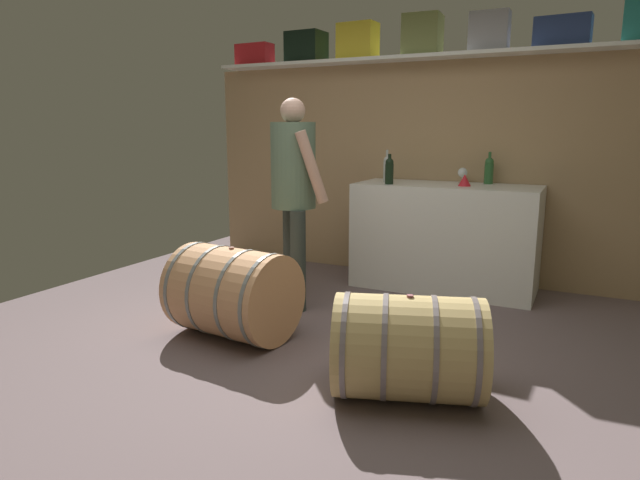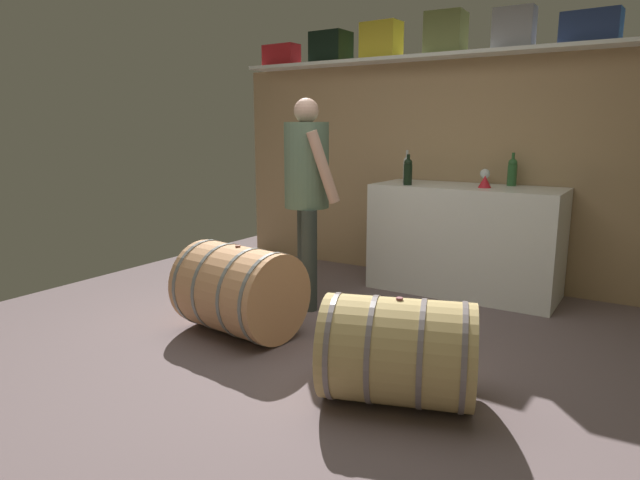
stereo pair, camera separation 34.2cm
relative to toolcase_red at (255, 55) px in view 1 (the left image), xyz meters
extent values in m
cube|color=#6A595B|center=(1.78, -1.67, -2.21)|extent=(5.70, 8.06, 0.02)
cube|color=tan|center=(1.78, 0.15, -1.17)|extent=(4.50, 0.10, 2.06)
cube|color=white|center=(1.78, 0.00, -0.13)|extent=(4.14, 0.40, 0.03)
cube|color=red|center=(0.00, 0.00, 0.00)|extent=(0.39, 0.20, 0.22)
cube|color=black|center=(0.62, 0.00, 0.04)|extent=(0.37, 0.30, 0.30)
cube|color=gold|center=(1.17, 0.00, 0.06)|extent=(0.38, 0.24, 0.34)
cube|color=olive|center=(1.81, 0.00, 0.07)|extent=(0.34, 0.30, 0.36)
cube|color=#92919A|center=(2.40, 0.00, 0.06)|extent=(0.33, 0.18, 0.33)
cube|color=navy|center=(2.98, 0.00, 0.01)|extent=(0.45, 0.22, 0.25)
cube|color=white|center=(2.15, -0.24, -1.73)|extent=(1.60, 0.67, 0.95)
cylinder|color=#2C5D2F|center=(2.47, -0.02, -1.16)|extent=(0.08, 0.08, 0.18)
sphere|color=#2C5D2F|center=(2.47, -0.02, -1.05)|extent=(0.08, 0.08, 0.08)
cylinder|color=#2C5D2F|center=(2.47, -0.02, -1.00)|extent=(0.03, 0.03, 0.08)
cylinder|color=black|center=(1.68, -0.44, -1.16)|extent=(0.08, 0.08, 0.18)
sphere|color=black|center=(1.68, -0.44, -1.05)|extent=(0.07, 0.07, 0.07)
cylinder|color=black|center=(1.68, -0.44, -1.01)|extent=(0.03, 0.03, 0.06)
cylinder|color=#B8BDBB|center=(1.60, -0.28, -1.15)|extent=(0.06, 0.06, 0.19)
sphere|color=#B8BDBB|center=(1.60, -0.28, -1.04)|extent=(0.06, 0.06, 0.06)
cylinder|color=#B8BDBB|center=(1.60, -0.28, -0.99)|extent=(0.02, 0.02, 0.08)
cylinder|color=white|center=(2.24, -0.04, -1.25)|extent=(0.07, 0.07, 0.00)
cylinder|color=white|center=(2.24, -0.04, -1.22)|extent=(0.01, 0.01, 0.06)
sphere|color=white|center=(2.24, -0.04, -1.15)|extent=(0.09, 0.09, 0.09)
sphere|color=maroon|center=(2.24, -0.04, -1.17)|extent=(0.05, 0.05, 0.05)
cone|color=red|center=(2.32, -0.30, -1.20)|extent=(0.11, 0.11, 0.10)
cylinder|color=tan|center=(2.50, -2.42, -1.91)|extent=(0.93, 0.79, 0.56)
cylinder|color=slate|center=(2.18, -2.53, -1.91)|extent=(0.21, 0.55, 0.58)
cylinder|color=slate|center=(2.38, -2.46, -1.91)|extent=(0.21, 0.55, 0.58)
cylinder|color=slate|center=(2.62, -2.38, -1.91)|extent=(0.21, 0.55, 0.58)
cylinder|color=slate|center=(2.81, -2.32, -1.91)|extent=(0.21, 0.55, 0.58)
cylinder|color=#8C494E|center=(2.50, -2.42, -1.63)|extent=(0.04, 0.04, 0.01)
cylinder|color=tan|center=(1.13, -2.09, -1.88)|extent=(0.87, 0.71, 0.62)
cylinder|color=slate|center=(0.79, -2.05, -1.88)|extent=(0.10, 0.64, 0.64)
cylinder|color=slate|center=(1.00, -2.07, -1.88)|extent=(0.10, 0.64, 0.64)
cylinder|color=slate|center=(1.25, -2.10, -1.88)|extent=(0.10, 0.64, 0.64)
cylinder|color=slate|center=(1.46, -2.13, -1.88)|extent=(0.10, 0.64, 0.64)
cylinder|color=brown|center=(1.13, -2.09, -1.56)|extent=(0.04, 0.04, 0.01)
cylinder|color=#2D3531|center=(1.27, -1.40, -1.79)|extent=(0.12, 0.12, 0.82)
cylinder|color=#2D3531|center=(1.07, -1.17, -1.79)|extent=(0.12, 0.12, 0.82)
cylinder|color=#556C56|center=(1.17, -1.29, -1.05)|extent=(0.35, 0.35, 0.67)
sphere|color=tan|center=(1.17, -1.29, -0.62)|extent=(0.20, 0.20, 0.20)
cylinder|color=tan|center=(1.38, -1.37, -1.05)|extent=(0.25, 0.24, 0.57)
cylinder|color=tan|center=(1.11, -1.07, -1.05)|extent=(0.20, 0.19, 0.57)
camera|label=1|loc=(3.30, -5.11, -0.76)|focal=30.82mm
camera|label=2|loc=(3.60, -4.95, -0.76)|focal=30.82mm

